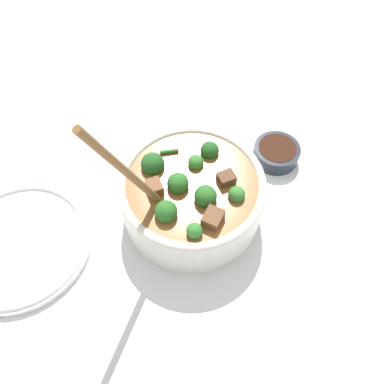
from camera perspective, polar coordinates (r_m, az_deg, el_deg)
ground_plane at (r=0.72m, az=-0.00°, el=-2.80°), size 4.00×4.00×0.00m
stew_bowl at (r=0.67m, az=-0.06°, el=-0.31°), size 0.28×0.26×0.31m
condiment_bowl at (r=0.80m, az=12.73°, el=5.92°), size 0.09×0.09×0.03m
empty_plate at (r=0.75m, az=-24.81°, el=-7.14°), size 0.26×0.26×0.02m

